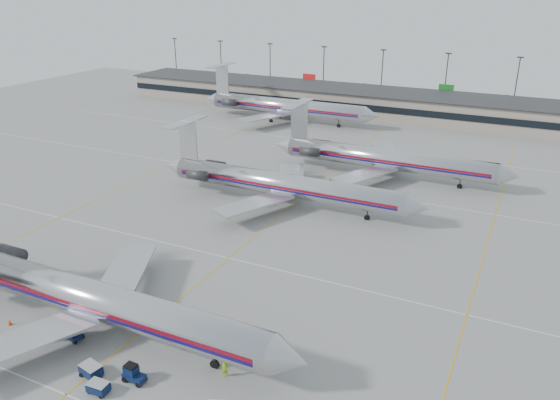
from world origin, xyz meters
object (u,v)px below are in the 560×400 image
Objects in this scene: jet_second_row at (280,184)px; belt_loader at (143,318)px; tug_center at (133,374)px; jet_foreground at (86,296)px.

jet_second_row reaches higher than belt_loader.
jet_second_row is at bearing 102.52° from belt_loader.
tug_center is at bearing -46.28° from belt_loader.
jet_second_row is 44.14m from tug_center.
jet_second_row is 21.17× the size of tug_center.
jet_foreground is at bearing 156.02° from tug_center.
tug_center is 0.44× the size of belt_loader.
tug_center is (6.26, -43.61, -2.69)m from jet_second_row.
jet_foreground is at bearing -139.60° from belt_loader.
tug_center is at bearing -81.83° from jet_second_row.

